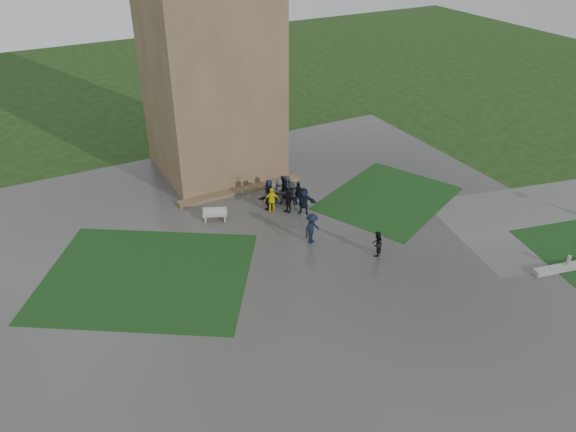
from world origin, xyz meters
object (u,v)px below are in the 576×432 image
pedestrian_near (377,244)px  tower (209,47)px  pedestrian_mid (312,228)px  bench (215,214)px

pedestrian_near → tower: bearing=-110.8°
pedestrian_mid → pedestrian_near: pedestrian_mid is taller
bench → pedestrian_near: bearing=-25.7°
bench → pedestrian_near: (6.74, -7.98, 0.32)m
pedestrian_mid → pedestrian_near: size_ratio=1.26×
tower → bench: 11.59m
tower → pedestrian_near: (3.73, -15.22, -8.21)m
pedestrian_mid → pedestrian_near: bearing=-72.6°
bench → pedestrian_mid: pedestrian_mid is taller
tower → pedestrian_near: bearing=-76.2°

